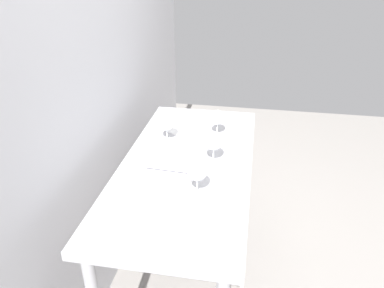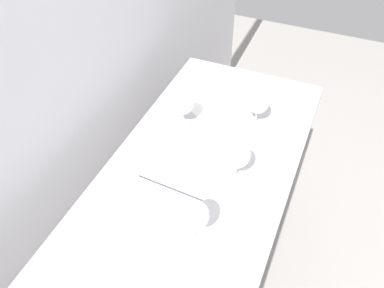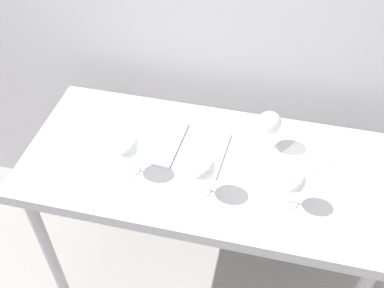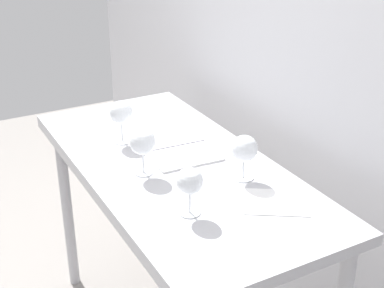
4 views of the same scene
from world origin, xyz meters
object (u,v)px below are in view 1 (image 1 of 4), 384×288
wine_glass_near_center (214,142)px  open_notebook (170,172)px  wine_glass_near_left (197,171)px  tasting_sheet_lower (146,207)px  wine_glass_far_right (167,123)px  wine_glass_near_right (218,118)px  tasting_sheet_upper (174,126)px

wine_glass_near_center → open_notebook: size_ratio=0.46×
open_notebook → wine_glass_near_left: bearing=-130.9°
open_notebook → tasting_sheet_lower: bearing=175.5°
open_notebook → wine_glass_far_right: bearing=19.6°
wine_glass_near_right → tasting_sheet_lower: (-0.72, 0.22, -0.11)m
wine_glass_near_center → wine_glass_far_right: 0.35m
wine_glass_near_right → open_notebook: (-0.44, 0.18, -0.11)m
wine_glass_near_left → tasting_sheet_upper: wine_glass_near_left is taller
wine_glass_far_right → open_notebook: size_ratio=0.43×
wine_glass_near_left → wine_glass_near_center: same height
wine_glass_near_left → wine_glass_far_right: bearing=27.4°
tasting_sheet_upper → tasting_sheet_lower: size_ratio=0.90×
wine_glass_near_right → wine_glass_near_center: bearing=-177.0°
wine_glass_far_right → tasting_sheet_upper: bearing=0.4°
wine_glass_near_right → tasting_sheet_upper: wine_glass_near_right is taller
wine_glass_far_right → open_notebook: (-0.33, -0.09, -0.11)m
wine_glass_near_center → open_notebook: 0.26m
wine_glass_near_right → wine_glass_far_right: bearing=112.3°
wine_glass_near_left → wine_glass_far_right: wine_glass_near_left is taller
open_notebook → tasting_sheet_upper: size_ratio=1.80×
tasting_sheet_lower → wine_glass_near_center: bearing=-28.8°
wine_glass_near_right → open_notebook: 0.49m
wine_glass_near_right → tasting_sheet_lower: bearing=163.3°
wine_glass_near_center → wine_glass_near_right: size_ratio=1.08×
tasting_sheet_upper → open_notebook: bearing=-136.6°
tasting_sheet_upper → wine_glass_far_right: bearing=-146.7°
wine_glass_near_left → tasting_sheet_lower: wine_glass_near_left is taller
wine_glass_near_left → wine_glass_far_right: (0.48, 0.25, -0.01)m
wine_glass_far_right → open_notebook: wine_glass_far_right is taller
tasting_sheet_lower → wine_glass_near_right: bearing=-16.0°
wine_glass_near_left → tasting_sheet_lower: size_ratio=0.74×
wine_glass_near_center → tasting_sheet_upper: size_ratio=0.82×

